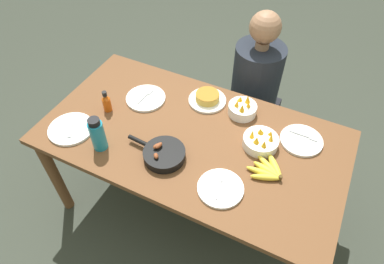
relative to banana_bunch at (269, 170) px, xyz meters
The scene contains 14 objects.
ground_plane 0.91m from the banana_bunch, behind, with size 14.00×14.00×0.00m, color #383D33.
dining_table 0.49m from the banana_bunch, behind, with size 1.74×0.93×0.76m.
banana_bunch is the anchor object (origin of this frame).
skillet 0.56m from the banana_bunch, 164.12° to the right, with size 0.35×0.23×0.08m.
frittata_plate_center 0.63m from the banana_bunch, 145.10° to the left, with size 0.24×0.24×0.06m.
empty_plate_near_front 1.14m from the banana_bunch, 169.10° to the right, with size 0.26×0.26×0.02m.
empty_plate_far_left 0.28m from the banana_bunch, 131.74° to the right, with size 0.23×0.23×0.02m.
empty_plate_far_right 0.90m from the banana_bunch, 166.84° to the left, with size 0.25×0.25×0.02m.
empty_plate_mid_edge 0.31m from the banana_bunch, 70.86° to the left, with size 0.24×0.24×0.02m.
fruit_bowl_mango 0.45m from the banana_bunch, 128.38° to the left, with size 0.17×0.17×0.12m.
fruit_bowl_citrus 0.19m from the banana_bunch, 122.17° to the left, with size 0.20×0.20×0.11m.
water_bottle 0.93m from the banana_bunch, 164.78° to the right, with size 0.08×0.08×0.21m.
hot_sauce_bottle 1.03m from the banana_bunch, behind, with size 0.05×0.05×0.15m.
person_figure 0.89m from the banana_bunch, 112.76° to the left, with size 0.37×0.37×1.21m.
Camera 1 is at (0.58, -1.17, 2.22)m, focal length 32.00 mm.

